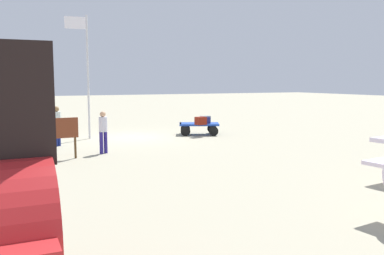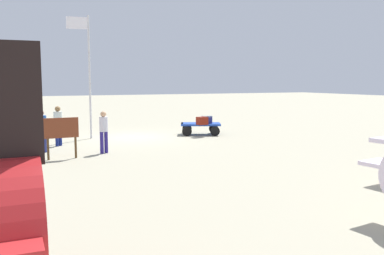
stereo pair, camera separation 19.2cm
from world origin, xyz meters
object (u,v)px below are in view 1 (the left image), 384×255
luggage_cart (199,126)px  worker_lead (103,129)px  signboard (61,131)px  suitcase_grey (205,119)px  suitcase_navy (201,121)px  suitcase_dark (204,120)px  worker_trailing (57,123)px  worker_supervisor (41,128)px  flagpole (85,66)px

luggage_cart → worker_lead: 6.75m
luggage_cart → signboard: bearing=28.5°
suitcase_grey → suitcase_navy: suitcase_navy is taller
suitcase_dark → worker_trailing: worker_trailing is taller
luggage_cart → suitcase_grey: 0.60m
suitcase_grey → worker_supervisor: (8.39, 2.44, 0.20)m
suitcase_grey → suitcase_dark: bearing=57.2°
suitcase_navy → worker_lead: size_ratio=0.35×
suitcase_dark → suitcase_grey: bearing=-122.8°
suitcase_grey → signboard: signboard is taller
worker_trailing → flagpole: flagpole is taller
suitcase_dark → worker_trailing: (7.29, 0.55, 0.25)m
suitcase_dark → signboard: bearing=26.0°
luggage_cart → worker_trailing: size_ratio=1.34×
flagpole → worker_trailing: bearing=48.0°
luggage_cart → worker_supervisor: bearing=16.0°
suitcase_grey → signboard: bearing=28.0°
worker_lead → worker_supervisor: (2.14, -1.19, 0.04)m
suitcase_grey → worker_supervisor: 8.74m
worker_lead → worker_trailing: worker_trailing is taller
worker_lead → worker_trailing: 2.92m
luggage_cart → signboard: (7.39, 4.02, 0.56)m
flagpole → worker_supervisor: bearing=53.1°
worker_lead → signboard: worker_lead is taller
suitcase_grey → worker_lead: worker_lead is taller
suitcase_grey → suitcase_navy: (0.70, 0.86, 0.02)m
suitcase_dark → worker_trailing: 7.32m
luggage_cart → worker_lead: size_ratio=1.41×
suitcase_dark → flagpole: (5.69, -1.24, 2.69)m
worker_lead → suitcase_navy: bearing=-153.5°
luggage_cart → suitcase_grey: size_ratio=4.77×
suitcase_dark → signboard: 8.40m
suitcase_grey → signboard: size_ratio=0.33×
suitcase_navy → worker_trailing: worker_trailing is taller
suitcase_dark → worker_supervisor: bearing=13.5°
worker_supervisor → flagpole: bearing=-126.9°
suitcase_grey → suitcase_navy: bearing=50.8°
suitcase_dark → signboard: (7.54, 3.68, 0.24)m
worker_lead → flagpole: flagpole is taller
luggage_cart → worker_trailing: (7.14, 0.88, 0.56)m
luggage_cart → suitcase_dark: size_ratio=3.50×
suitcase_navy → worker_supervisor: bearing=11.6°
worker_lead → flagpole: 5.04m
worker_lead → worker_trailing: size_ratio=0.95×
flagpole → signboard: 5.80m
signboard → luggage_cart: bearing=-151.5°
flagpole → signboard: (1.86, 4.92, -2.45)m
luggage_cart → worker_supervisor: 8.25m
worker_lead → worker_supervisor: 2.45m
worker_lead → worker_trailing: bearing=-62.0°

